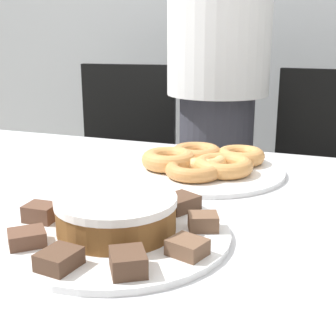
{
  "coord_description": "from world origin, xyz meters",
  "views": [
    {
      "loc": [
        0.27,
        -0.76,
        1.03
      ],
      "look_at": [
        -0.01,
        0.02,
        0.79
      ],
      "focal_mm": 50.0,
      "sensor_mm": 36.0,
      "label": 1
    }
  ],
  "objects_px": {
    "office_chair_right": "(321,210)",
    "plate_donuts": "(203,170)",
    "frosted_cake": "(116,214)",
    "office_chair_left": "(119,185)",
    "plate_cake": "(117,233)",
    "person_standing": "(218,77)"
  },
  "relations": [
    {
      "from": "person_standing",
      "to": "office_chair_left",
      "type": "height_order",
      "value": "person_standing"
    },
    {
      "from": "person_standing",
      "to": "frosted_cake",
      "type": "bearing_deg",
      "value": -83.93
    },
    {
      "from": "plate_donuts",
      "to": "frosted_cake",
      "type": "bearing_deg",
      "value": -94.36
    },
    {
      "from": "plate_donuts",
      "to": "frosted_cake",
      "type": "distance_m",
      "value": 0.38
    },
    {
      "from": "office_chair_left",
      "to": "plate_donuts",
      "type": "distance_m",
      "value": 0.89
    },
    {
      "from": "person_standing",
      "to": "office_chair_left",
      "type": "relative_size",
      "value": 1.84
    },
    {
      "from": "office_chair_right",
      "to": "frosted_cake",
      "type": "xyz_separation_m",
      "value": [
        -0.28,
        -1.03,
        0.33
      ]
    },
    {
      "from": "office_chair_left",
      "to": "frosted_cake",
      "type": "relative_size",
      "value": 4.9
    },
    {
      "from": "office_chair_right",
      "to": "office_chair_left",
      "type": "bearing_deg",
      "value": -176.7
    },
    {
      "from": "plate_cake",
      "to": "person_standing",
      "type": "bearing_deg",
      "value": 96.07
    },
    {
      "from": "office_chair_right",
      "to": "plate_donuts",
      "type": "relative_size",
      "value": 2.5
    },
    {
      "from": "plate_donuts",
      "to": "frosted_cake",
      "type": "relative_size",
      "value": 1.96
    },
    {
      "from": "office_chair_left",
      "to": "frosted_cake",
      "type": "distance_m",
      "value": 1.19
    },
    {
      "from": "person_standing",
      "to": "office_chair_right",
      "type": "height_order",
      "value": "person_standing"
    },
    {
      "from": "plate_cake",
      "to": "frosted_cake",
      "type": "bearing_deg",
      "value": 180.0
    },
    {
      "from": "office_chair_right",
      "to": "plate_cake",
      "type": "xyz_separation_m",
      "value": [
        -0.28,
        -1.03,
        0.3
      ]
    },
    {
      "from": "office_chair_right",
      "to": "plate_donuts",
      "type": "height_order",
      "value": "office_chair_right"
    },
    {
      "from": "plate_cake",
      "to": "office_chair_right",
      "type": "bearing_deg",
      "value": 74.85
    },
    {
      "from": "person_standing",
      "to": "plate_cake",
      "type": "relative_size",
      "value": 4.79
    },
    {
      "from": "office_chair_right",
      "to": "plate_cake",
      "type": "height_order",
      "value": "office_chair_right"
    },
    {
      "from": "person_standing",
      "to": "plate_cake",
      "type": "distance_m",
      "value": 1.06
    },
    {
      "from": "plate_cake",
      "to": "plate_donuts",
      "type": "distance_m",
      "value": 0.38
    }
  ]
}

